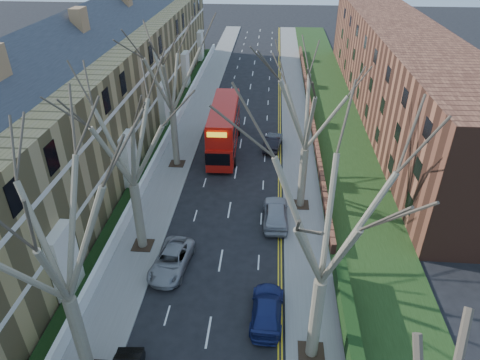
# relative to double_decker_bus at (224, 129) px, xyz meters

# --- Properties ---
(pavement_left) EXTENTS (3.00, 102.00, 0.12)m
(pavement_left) POSITION_rel_double_decker_bus_xyz_m (-4.45, 7.40, -2.18)
(pavement_left) COLOR slate
(pavement_left) RESTS_ON ground
(pavement_right) EXTENTS (3.00, 102.00, 0.12)m
(pavement_right) POSITION_rel_double_decker_bus_xyz_m (7.55, 7.40, -2.18)
(pavement_right) COLOR slate
(pavement_right) RESTS_ON ground
(terrace_left) EXTENTS (9.70, 78.00, 13.60)m
(terrace_left) POSITION_rel_double_decker_bus_xyz_m (-12.10, -0.60, 3.29)
(terrace_left) COLOR #9A844E
(terrace_left) RESTS_ON ground
(flats_right) EXTENTS (13.97, 54.00, 10.00)m
(flats_right) POSITION_rel_double_decker_bus_xyz_m (19.01, 11.40, 2.74)
(flats_right) COLOR brown
(flats_right) RESTS_ON ground
(front_wall_left) EXTENTS (0.30, 78.00, 1.00)m
(front_wall_left) POSITION_rel_double_decker_bus_xyz_m (-6.10, -0.60, -1.62)
(front_wall_left) COLOR white
(front_wall_left) RESTS_ON ground
(grass_verge_right) EXTENTS (6.00, 102.00, 0.06)m
(grass_verge_right) POSITION_rel_double_decker_bus_xyz_m (12.05, 7.40, -2.09)
(grass_verge_right) COLOR #1D3312
(grass_verge_right) RESTS_ON ground
(tree_left_mid) EXTENTS (10.50, 10.50, 14.71)m
(tree_left_mid) POSITION_rel_double_decker_bus_xyz_m (-4.15, -25.60, 7.32)
(tree_left_mid) COLOR #6F674F
(tree_left_mid) RESTS_ON ground
(tree_left_far) EXTENTS (10.15, 10.15, 14.22)m
(tree_left_far) POSITION_rel_double_decker_bus_xyz_m (-4.15, -15.60, 7.00)
(tree_left_far) COLOR #6F674F
(tree_left_far) RESTS_ON ground
(tree_left_dist) EXTENTS (10.50, 10.50, 14.71)m
(tree_left_dist) POSITION_rel_double_decker_bus_xyz_m (-4.15, -3.60, 7.32)
(tree_left_dist) COLOR #6F674F
(tree_left_dist) RESTS_ON ground
(tree_right_mid) EXTENTS (10.50, 10.50, 14.71)m
(tree_right_mid) POSITION_rel_double_decker_bus_xyz_m (7.25, -23.60, 7.32)
(tree_right_mid) COLOR #6F674F
(tree_right_mid) RESTS_ON ground
(tree_right_far) EXTENTS (10.15, 10.15, 14.22)m
(tree_right_far) POSITION_rel_double_decker_bus_xyz_m (7.25, -9.60, 7.00)
(tree_right_far) COLOR #6F674F
(tree_right_far) RESTS_ON ground
(double_decker_bus) EXTENTS (2.95, 10.93, 4.55)m
(double_decker_bus) POSITION_rel_double_decker_bus_xyz_m (0.00, 0.00, 0.00)
(double_decker_bus) COLOR #B3130C
(double_decker_bus) RESTS_ON ground
(car_left_far) EXTENTS (2.68, 4.89, 1.30)m
(car_left_far) POSITION_rel_double_decker_bus_xyz_m (-1.62, -17.59, -1.59)
(car_left_far) COLOR gray
(car_left_far) RESTS_ON ground
(car_right_near) EXTENTS (2.00, 4.57, 1.31)m
(car_right_near) POSITION_rel_double_decker_bus_xyz_m (4.81, -21.25, -1.58)
(car_right_near) COLOR navy
(car_right_near) RESTS_ON ground
(car_right_mid) EXTENTS (1.98, 4.76, 1.61)m
(car_right_mid) POSITION_rel_double_decker_bus_xyz_m (5.25, -11.86, -1.43)
(car_right_mid) COLOR #97989F
(car_right_mid) RESTS_ON ground
(car_right_far) EXTENTS (2.03, 4.38, 1.39)m
(car_right_far) POSITION_rel_double_decker_bus_xyz_m (4.90, 0.65, -1.54)
(car_right_far) COLOR black
(car_right_far) RESTS_ON ground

